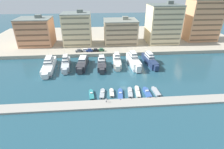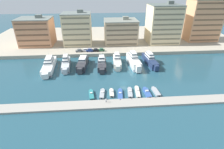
# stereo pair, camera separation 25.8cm
# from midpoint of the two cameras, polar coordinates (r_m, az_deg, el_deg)

# --- Properties ---
(ground_plane) EXTENTS (400.00, 400.00, 0.00)m
(ground_plane) POSITION_cam_midpoint_polar(r_m,az_deg,el_deg) (76.53, 3.96, -2.76)
(ground_plane) COLOR #234C5B
(quay_promenade) EXTENTS (180.00, 70.00, 2.00)m
(quay_promenade) POSITION_cam_midpoint_polar(r_m,az_deg,el_deg) (137.25, 0.05, 11.79)
(quay_promenade) COLOR #ADA38E
(quay_promenade) RESTS_ON ground
(pier_dock) EXTENTS (120.00, 4.84, 0.74)m
(pier_dock) POSITION_cam_midpoint_polar(r_m,az_deg,el_deg) (63.98, 5.86, -9.31)
(pier_dock) COLOR #9E998E
(pier_dock) RESTS_ON ground
(yacht_white_far_left) EXTENTS (6.30, 22.69, 7.49)m
(yacht_white_far_left) POSITION_cam_midpoint_polar(r_m,az_deg,el_deg) (93.54, -19.77, 2.93)
(yacht_white_far_left) COLOR white
(yacht_white_far_left) RESTS_ON ground
(yacht_silver_left) EXTENTS (5.07, 17.30, 7.99)m
(yacht_silver_left) POSITION_cam_midpoint_polar(r_m,az_deg,el_deg) (92.34, -14.72, 3.49)
(yacht_silver_left) COLOR silver
(yacht_silver_left) RESTS_ON ground
(yacht_charcoal_mid_left) EXTENTS (5.60, 18.23, 6.56)m
(yacht_charcoal_mid_left) POSITION_cam_midpoint_polar(r_m,az_deg,el_deg) (91.53, -9.49, 3.64)
(yacht_charcoal_mid_left) COLOR #333338
(yacht_charcoal_mid_left) RESTS_ON ground
(yacht_charcoal_center_left) EXTENTS (4.56, 15.98, 7.66)m
(yacht_charcoal_center_left) POSITION_cam_midpoint_polar(r_m,az_deg,el_deg) (89.59, -3.25, 3.53)
(yacht_charcoal_center_left) COLOR #333338
(yacht_charcoal_center_left) RESTS_ON ground
(yacht_ivory_center) EXTENTS (4.55, 17.22, 7.87)m
(yacht_ivory_center) POSITION_cam_midpoint_polar(r_m,az_deg,el_deg) (92.43, 1.74, 4.45)
(yacht_ivory_center) COLOR silver
(yacht_ivory_center) RESTS_ON ground
(yacht_white_center_right) EXTENTS (5.47, 19.55, 8.71)m
(yacht_white_center_right) POSITION_cam_midpoint_polar(r_m,az_deg,el_deg) (92.36, 7.17, 4.48)
(yacht_white_center_right) COLOR white
(yacht_white_center_right) RESTS_ON ground
(yacht_navy_mid_right) EXTENTS (5.19, 19.68, 7.73)m
(yacht_navy_mid_right) POSITION_cam_midpoint_polar(r_m,az_deg,el_deg) (95.86, 12.36, 4.65)
(yacht_navy_mid_right) COLOR navy
(yacht_navy_mid_right) RESTS_ON ground
(motorboat_teal_far_left) EXTENTS (2.28, 7.12, 1.35)m
(motorboat_teal_far_left) POSITION_cam_midpoint_polar(r_m,az_deg,el_deg) (68.30, -6.65, -6.58)
(motorboat_teal_far_left) COLOR teal
(motorboat_teal_far_left) RESTS_ON ground
(motorboat_grey_left) EXTENTS (2.35, 7.03, 1.20)m
(motorboat_grey_left) POSITION_cam_midpoint_polar(r_m,az_deg,el_deg) (68.55, -3.13, -6.31)
(motorboat_grey_left) COLOR #9EA3A8
(motorboat_grey_left) RESTS_ON ground
(motorboat_cream_mid_left) EXTENTS (1.72, 5.96, 1.30)m
(motorboat_cream_mid_left) POSITION_cam_midpoint_polar(r_m,az_deg,el_deg) (68.84, -0.04, -6.05)
(motorboat_cream_mid_left) COLOR beige
(motorboat_cream_mid_left) RESTS_ON ground
(motorboat_blue_center_left) EXTENTS (2.47, 8.04, 1.09)m
(motorboat_blue_center_left) POSITION_cam_midpoint_polar(r_m,az_deg,el_deg) (68.27, 2.80, -6.50)
(motorboat_blue_center_left) COLOR #33569E
(motorboat_blue_center_left) RESTS_ON ground
(motorboat_grey_center) EXTENTS (2.45, 7.48, 1.13)m
(motorboat_grey_center) POSITION_cam_midpoint_polar(r_m,az_deg,el_deg) (69.61, 5.99, -5.88)
(motorboat_grey_center) COLOR #9EA3A8
(motorboat_grey_center) RESTS_ON ground
(motorboat_cream_center_right) EXTENTS (2.26, 8.47, 1.21)m
(motorboat_cream_center_right) POSITION_cam_midpoint_polar(r_m,az_deg,el_deg) (70.31, 8.41, -5.63)
(motorboat_cream_center_right) COLOR beige
(motorboat_cream_center_right) RESTS_ON ground
(motorboat_blue_mid_right) EXTENTS (2.32, 7.68, 1.46)m
(motorboat_blue_mid_right) POSITION_cam_midpoint_polar(r_m,az_deg,el_deg) (70.35, 11.46, -5.85)
(motorboat_blue_mid_right) COLOR #33569E
(motorboat_blue_mid_right) RESTS_ON ground
(motorboat_grey_right) EXTENTS (2.35, 6.91, 0.84)m
(motorboat_grey_right) POSITION_cam_midpoint_polar(r_m,az_deg,el_deg) (71.95, 14.25, -5.46)
(motorboat_grey_right) COLOR #9EA3A8
(motorboat_grey_right) RESTS_ON ground
(car_grey_far_left) EXTENTS (4.13, 1.99, 1.80)m
(car_grey_far_left) POSITION_cam_midpoint_polar(r_m,az_deg,el_deg) (107.20, -10.61, 7.77)
(car_grey_far_left) COLOR slate
(car_grey_far_left) RESTS_ON quay_promenade
(car_white_left) EXTENTS (4.12, 1.96, 1.80)m
(car_white_left) POSITION_cam_midpoint_polar(r_m,az_deg,el_deg) (107.34, -8.72, 7.96)
(car_white_left) COLOR white
(car_white_left) RESTS_ON quay_promenade
(car_blue_mid_left) EXTENTS (4.15, 2.03, 1.80)m
(car_blue_mid_left) POSITION_cam_midpoint_polar(r_m,az_deg,el_deg) (106.50, -7.19, 7.90)
(car_blue_mid_left) COLOR #28428E
(car_blue_mid_left) RESTS_ON quay_promenade
(car_black_center_left) EXTENTS (4.11, 1.94, 1.80)m
(car_black_center_left) POSITION_cam_midpoint_polar(r_m,az_deg,el_deg) (106.51, -5.32, 8.00)
(car_black_center_left) COLOR black
(car_black_center_left) RESTS_ON quay_promenade
(car_green_center) EXTENTS (4.11, 1.93, 1.80)m
(car_green_center) POSITION_cam_midpoint_polar(r_m,az_deg,el_deg) (106.75, -3.44, 8.12)
(car_green_center) COLOR #2D6642
(car_green_center) RESTS_ON quay_promenade
(apartment_block_far_left) EXTENTS (21.02, 16.63, 19.21)m
(apartment_block_far_left) POSITION_cam_midpoint_polar(r_m,az_deg,el_deg) (126.84, -23.37, 12.75)
(apartment_block_far_left) COLOR tan
(apartment_block_far_left) RESTS_ON quay_promenade
(apartment_block_left) EXTENTS (18.11, 15.01, 22.22)m
(apartment_block_left) POSITION_cam_midpoint_polar(r_m,az_deg,el_deg) (119.54, -11.13, 14.40)
(apartment_block_left) COLOR beige
(apartment_block_left) RESTS_ON quay_promenade
(apartment_block_mid_left) EXTENTS (21.71, 17.28, 17.44)m
(apartment_block_mid_left) POSITION_cam_midpoint_polar(r_m,az_deg,el_deg) (121.15, 2.85, 13.88)
(apartment_block_mid_left) COLOR #C6AD89
(apartment_block_mid_left) RESTS_ON quay_promenade
(apartment_block_center_left) EXTENTS (20.37, 17.56, 26.73)m
(apartment_block_center_left) POSITION_cam_midpoint_polar(r_m,az_deg,el_deg) (126.17, 16.42, 15.56)
(apartment_block_center_left) COLOR beige
(apartment_block_center_left) RESTS_ON quay_promenade
(apartment_block_center) EXTENTS (21.86, 14.57, 29.52)m
(apartment_block_center) POSITION_cam_midpoint_polar(r_m,az_deg,el_deg) (141.65, 27.58, 15.46)
(apartment_block_center) COLOR tan
(apartment_block_center) RESTS_ON quay_promenade
(pedestrian_near_edge) EXTENTS (0.58, 0.34, 1.57)m
(pedestrian_near_edge) POSITION_cam_midpoint_polar(r_m,az_deg,el_deg) (63.01, -1.82, -8.34)
(pedestrian_near_edge) COLOR #282D3D
(pedestrian_near_edge) RESTS_ON pier_dock
(bollard_west) EXTENTS (0.20, 0.20, 0.61)m
(bollard_west) POSITION_cam_midpoint_polar(r_m,az_deg,el_deg) (64.50, -1.42, -8.03)
(bollard_west) COLOR #2D2D33
(bollard_west) RESTS_ON pier_dock
(bollard_west_mid) EXTENTS (0.20, 0.20, 0.61)m
(bollard_west_mid) POSITION_cam_midpoint_polar(r_m,az_deg,el_deg) (65.46, 6.48, -7.63)
(bollard_west_mid) COLOR #2D2D33
(bollard_west_mid) RESTS_ON pier_dock
(bollard_east_mid) EXTENTS (0.20, 0.20, 0.61)m
(bollard_east_mid) POSITION_cam_midpoint_polar(r_m,az_deg,el_deg) (67.59, 14.00, -7.11)
(bollard_east_mid) COLOR #2D2D33
(bollard_east_mid) RESTS_ON pier_dock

